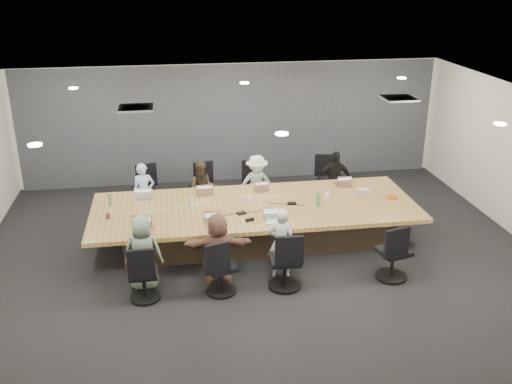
{
  "coord_description": "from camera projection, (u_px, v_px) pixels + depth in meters",
  "views": [
    {
      "loc": [
        -1.53,
        -9.09,
        4.9
      ],
      "look_at": [
        0.0,
        0.4,
        1.05
      ],
      "focal_mm": 40.0,
      "sensor_mm": 36.0,
      "label": 1
    }
  ],
  "objects": [
    {
      "name": "cup_white_near",
      "position": [
        327.0,
        195.0,
        10.9
      ],
      "size": [
        0.1,
        0.1,
        0.09
      ],
      "primitive_type": "cylinder",
      "rotation": [
        0.0,
        0.0,
        0.37
      ],
      "color": "white",
      "rests_on": "conference_table"
    },
    {
      "name": "chair_2",
      "position": [
        254.0,
        190.0,
        12.3
      ],
      "size": [
        0.57,
        0.57,
        0.75
      ],
      "primitive_type": null,
      "rotation": [
        0.0,
        0.0,
        3.01
      ],
      "color": "black",
      "rests_on": "ground"
    },
    {
      "name": "person_0",
      "position": [
        144.0,
        192.0,
        11.55
      ],
      "size": [
        0.46,
        0.33,
        1.2
      ],
      "primitive_type": "imported",
      "rotation": [
        0.0,
        0.0,
        6.38
      ],
      "color": "#B1D2F1",
      "rests_on": "ground"
    },
    {
      "name": "laptop_6",
      "position": [
        275.0,
        222.0,
        9.86
      ],
      "size": [
        0.33,
        0.26,
        0.02
      ],
      "primitive_type": "cube",
      "rotation": [
        0.0,
        0.0,
        -0.23
      ],
      "color": "#B2B2B7",
      "rests_on": "conference_table"
    },
    {
      "name": "laptop_4",
      "position": [
        143.0,
        231.0,
        9.53
      ],
      "size": [
        0.38,
        0.28,
        0.02
      ],
      "primitive_type": "cube",
      "rotation": [
        0.0,
        0.0,
        -0.13
      ],
      "color": "#8C6647",
      "rests_on": "conference_table"
    },
    {
      "name": "bottle_green_right",
      "position": [
        318.0,
        199.0,
        10.5
      ],
      "size": [
        0.09,
        0.09,
        0.27
      ],
      "primitive_type": "cylinder",
      "rotation": [
        0.0,
        0.0,
        0.19
      ],
      "color": "#447F4F",
      "rests_on": "conference_table"
    },
    {
      "name": "person_1",
      "position": [
        203.0,
        189.0,
        11.73
      ],
      "size": [
        0.59,
        0.47,
        1.19
      ],
      "primitive_type": "imported",
      "rotation": [
        0.0,
        0.0,
        6.25
      ],
      "color": "#382A1F",
      "rests_on": "ground"
    },
    {
      "name": "person_5",
      "position": [
        218.0,
        248.0,
        9.26
      ],
      "size": [
        1.15,
        0.42,
        1.22
      ],
      "primitive_type": "imported",
      "rotation": [
        0.0,
        0.0,
        3.08
      ],
      "color": "brown",
      "rests_on": "ground"
    },
    {
      "name": "mic_left",
      "position": [
        241.0,
        213.0,
        10.21
      ],
      "size": [
        0.19,
        0.16,
        0.03
      ],
      "primitive_type": "cube",
      "rotation": [
        0.0,
        0.0,
        0.43
      ],
      "color": "black",
      "rests_on": "conference_table"
    },
    {
      "name": "person_3",
      "position": [
        334.0,
        180.0,
        12.13
      ],
      "size": [
        0.78,
        0.41,
        1.27
      ],
      "primitive_type": "imported",
      "rotation": [
        0.0,
        0.0,
        6.15
      ],
      "color": "black",
      "rests_on": "ground"
    },
    {
      "name": "chair_1",
      "position": [
        202.0,
        192.0,
        12.12
      ],
      "size": [
        0.65,
        0.65,
        0.79
      ],
      "primitive_type": null,
      "rotation": [
        0.0,
        0.0,
        3.4
      ],
      "color": "black",
      "rests_on": "ground"
    },
    {
      "name": "bottle_green_left",
      "position": [
        110.0,
        200.0,
        10.53
      ],
      "size": [
        0.08,
        0.08,
        0.23
      ],
      "primitive_type": "cylinder",
      "rotation": [
        0.0,
        0.0,
        -0.24
      ],
      "color": "#447F4F",
      "rests_on": "conference_table"
    },
    {
      "name": "chair_4",
      "position": [
        144.0,
        277.0,
        8.84
      ],
      "size": [
        0.53,
        0.53,
        0.76
      ],
      "primitive_type": null,
      "rotation": [
        0.0,
        0.0,
        0.02
      ],
      "color": "black",
      "rests_on": "ground"
    },
    {
      "name": "mic_right",
      "position": [
        292.0,
        203.0,
        10.62
      ],
      "size": [
        0.17,
        0.11,
        0.03
      ],
      "primitive_type": "cube",
      "rotation": [
        0.0,
        0.0,
        -0.05
      ],
      "color": "black",
      "rests_on": "conference_table"
    },
    {
      "name": "stapler",
      "position": [
        250.0,
        220.0,
        9.91
      ],
      "size": [
        0.16,
        0.08,
        0.06
      ],
      "primitive_type": "cube",
      "rotation": [
        0.0,
        0.0,
        0.28
      ],
      "color": "black",
      "rests_on": "conference_table"
    },
    {
      "name": "bottle_clear",
      "position": [
        192.0,
        203.0,
        10.41
      ],
      "size": [
        0.08,
        0.08,
        0.19
      ],
      "primitive_type": "cylinder",
      "rotation": [
        0.0,
        0.0,
        -0.39
      ],
      "color": "silver",
      "rests_on": "conference_table"
    },
    {
      "name": "wall_front",
      "position": [
        320.0,
        310.0,
        6.2
      ],
      "size": [
        10.0,
        0.0,
        2.8
      ],
      "primitive_type": "cube",
      "rotation": [
        -1.57,
        0.0,
        0.0
      ],
      "color": "silver",
      "rests_on": "ground"
    },
    {
      "name": "laptop_5",
      "position": [
        215.0,
        226.0,
        9.71
      ],
      "size": [
        0.33,
        0.25,
        0.02
      ],
      "primitive_type": "cube",
      "rotation": [
        0.0,
        0.0,
        -0.14
      ],
      "color": "#8C6647",
      "rests_on": "conference_table"
    },
    {
      "name": "person_4",
      "position": [
        143.0,
        253.0,
        9.07
      ],
      "size": [
        0.66,
        0.47,
        1.26
      ],
      "primitive_type": "imported",
      "rotation": [
        0.0,
        0.0,
        3.03
      ],
      "color": "slate",
      "rests_on": "ground"
    },
    {
      "name": "conference_table",
      "position": [
        255.0,
        222.0,
        10.69
      ],
      "size": [
        6.0,
        2.2,
        0.74
      ],
      "color": "#443526",
      "rests_on": "ground"
    },
    {
      "name": "person_2",
      "position": [
        257.0,
        184.0,
        11.88
      ],
      "size": [
        0.87,
        0.58,
        1.26
      ],
      "primitive_type": "imported",
      "rotation": [
        0.0,
        0.0,
        6.43
      ],
      "color": "silver",
      "rests_on": "ground"
    },
    {
      "name": "chair_5",
      "position": [
        221.0,
        271.0,
        9.02
      ],
      "size": [
        0.64,
        0.64,
        0.76
      ],
      "primitive_type": null,
      "rotation": [
        0.0,
        0.0,
        0.29
      ],
      "color": "black",
      "rests_on": "ground"
    },
    {
      "name": "chair_7",
      "position": [
        393.0,
        256.0,
        9.43
      ],
      "size": [
        0.68,
        0.68,
        0.83
      ],
      "primitive_type": null,
      "rotation": [
        0.0,
        0.0,
        0.26
      ],
      "color": "black",
      "rests_on": "ground"
    },
    {
      "name": "snack_packet",
      "position": [
        392.0,
        197.0,
        10.89
      ],
      "size": [
        0.22,
        0.18,
        0.04
      ],
      "primitive_type": "cube",
      "rotation": [
        0.0,
        0.0,
        -0.33
      ],
      "color": "#D74218",
      "rests_on": "conference_table"
    },
    {
      "name": "curtain",
      "position": [
        232.0,
        124.0,
        13.46
      ],
      "size": [
        9.8,
        0.04,
        2.8
      ],
      "primitive_type": "cube",
      "color": "#555760",
      "rests_on": "ground"
    },
    {
      "name": "chair_0",
      "position": [
        145.0,
        195.0,
        11.94
      ],
      "size": [
        0.66,
        0.66,
        0.82
      ],
      "primitive_type": null,
      "rotation": [
        0.0,
        0.0,
        3.35
      ],
      "color": "black",
      "rests_on": "ground"
    },
    {
      "name": "cup_white_far",
      "position": [
        249.0,
        198.0,
        10.77
      ],
      "size": [
        0.09,
        0.09,
        0.09
      ],
      "primitive_type": "cylinder",
      "rotation": [
        0.0,
        0.0,
        0.3
      ],
      "color": "white",
      "rests_on": "conference_table"
    },
    {
      "name": "chair_6",
      "position": [
        285.0,
        264.0,
        9.16
      ],
      "size": [
        0.6,
        0.6,
        0.83
      ],
      "primitive_type": null,
      "rotation": [
        0.0,
        0.0,
        -0.07
      ],
      "color": "black",
      "rests_on": "ground"
    },
    {
      "name": "laptop_0",
      "position": [
        143.0,
        196.0,
        10.99
      ],
      "size": [
        0.37,
        0.27,
        0.02
      ],
      "primitive_type": "cube",
      "rotation": [
        0.0,
        0.0,
        3.06
      ],
      "color": "#B2B2B7",
      "rests_on": "conference_table"
    },
    {
      "name": "laptop_3",
      "position": [
        342.0,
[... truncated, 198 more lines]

